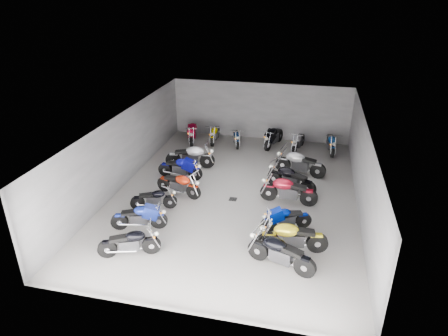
{
  "coord_description": "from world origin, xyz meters",
  "views": [
    {
      "loc": [
        2.88,
        -14.74,
        8.17
      ],
      "look_at": [
        -0.58,
        0.34,
        1.0
      ],
      "focal_mm": 32.0,
      "sensor_mm": 36.0,
      "label": 1
    }
  ],
  "objects": [
    {
      "name": "motorcycle_back_c",
      "position": [
        -1.08,
        5.58,
        0.46
      ],
      "size": [
        0.67,
        1.86,
        0.84
      ],
      "rotation": [
        0.0,
        0.0,
        3.43
      ],
      "color": "black",
      "rests_on": "ground"
    },
    {
      "name": "motorcycle_right_d",
      "position": [
        2.22,
        -0.28,
        0.56
      ],
      "size": [
        2.35,
        0.49,
        1.03
      ],
      "rotation": [
        0.0,
        0.0,
        1.51
      ],
      "color": "black",
      "rests_on": "ground"
    },
    {
      "name": "motorcycle_back_a",
      "position": [
        -3.57,
        5.54,
        0.57
      ],
      "size": [
        0.68,
        2.35,
        1.04
      ],
      "rotation": [
        0.0,
        0.0,
        3.35
      ],
      "color": "black",
      "rests_on": "ground"
    },
    {
      "name": "ground",
      "position": [
        0.0,
        0.0,
        0.0
      ],
      "size": [
        14.0,
        14.0,
        0.0
      ],
      "primitive_type": "plane",
      "color": "gray",
      "rests_on": "ground"
    },
    {
      "name": "motorcycle_back_b",
      "position": [
        -2.35,
        5.78,
        0.5
      ],
      "size": [
        0.43,
        2.08,
        0.91
      ],
      "rotation": [
        0.0,
        0.0,
        3.2
      ],
      "color": "black",
      "rests_on": "ground"
    },
    {
      "name": "wall_back",
      "position": [
        0.0,
        7.0,
        1.6
      ],
      "size": [
        10.0,
        0.1,
        3.2
      ],
      "primitive_type": "cube",
      "color": "gray",
      "rests_on": "ground"
    },
    {
      "name": "motorcycle_left_e",
      "position": [
        -2.75,
        0.92,
        0.51
      ],
      "size": [
        2.14,
        0.45,
        0.94
      ],
      "rotation": [
        0.0,
        0.0,
        -1.64
      ],
      "color": "black",
      "rests_on": "ground"
    },
    {
      "name": "motorcycle_back_e",
      "position": [
        2.3,
        5.59,
        0.49
      ],
      "size": [
        0.6,
        2.04,
        0.9
      ],
      "rotation": [
        0.0,
        0.0,
        2.93
      ],
      "color": "black",
      "rests_on": "ground"
    },
    {
      "name": "motorcycle_left_b",
      "position": [
        -2.86,
        -3.39,
        0.49
      ],
      "size": [
        2.01,
        0.69,
        0.9
      ],
      "rotation": [
        0.0,
        0.0,
        -1.29
      ],
      "color": "black",
      "rests_on": "ground"
    },
    {
      "name": "motorcycle_left_c",
      "position": [
        -2.89,
        -1.93,
        0.44
      ],
      "size": [
        1.8,
        0.66,
        0.81
      ],
      "rotation": [
        0.0,
        0.0,
        -1.27
      ],
      "color": "black",
      "rests_on": "ground"
    },
    {
      "name": "motorcycle_left_d",
      "position": [
        -2.29,
        -0.64,
        0.51
      ],
      "size": [
        2.1,
        0.72,
        0.94
      ],
      "rotation": [
        0.0,
        0.0,
        -1.85
      ],
      "color": "black",
      "rests_on": "ground"
    },
    {
      "name": "motorcycle_right_a",
      "position": [
        2.32,
        -4.45,
        0.55
      ],
      "size": [
        2.22,
        0.89,
        1.01
      ],
      "rotation": [
        0.0,
        0.0,
        1.24
      ],
      "color": "black",
      "rests_on": "ground"
    },
    {
      "name": "motorcycle_back_f",
      "position": [
        4.0,
        5.68,
        0.52
      ],
      "size": [
        0.48,
        2.17,
        0.95
      ],
      "rotation": [
        0.0,
        0.0,
        3.24
      ],
      "color": "black",
      "rests_on": "ground"
    },
    {
      "name": "motorcycle_right_f",
      "position": [
        2.54,
        2.51,
        0.58
      ],
      "size": [
        2.38,
        0.69,
        1.06
      ],
      "rotation": [
        0.0,
        0.0,
        1.36
      ],
      "color": "black",
      "rests_on": "ground"
    },
    {
      "name": "wall_left",
      "position": [
        -5.0,
        0.0,
        1.6
      ],
      "size": [
        0.1,
        14.0,
        3.2
      ],
      "primitive_type": "cube",
      "color": "gray",
      "rests_on": "ground"
    },
    {
      "name": "motorcycle_back_d",
      "position": [
        0.95,
        5.84,
        0.55
      ],
      "size": [
        0.79,
        2.26,
        1.01
      ],
      "rotation": [
        0.0,
        0.0,
        2.86
      ],
      "color": "black",
      "rests_on": "ground"
    },
    {
      "name": "motorcycle_left_a",
      "position": [
        -2.52,
        -4.92,
        0.49
      ],
      "size": [
        1.96,
        0.86,
        0.9
      ],
      "rotation": [
        0.0,
        0.0,
        -1.2
      ],
      "color": "black",
      "rests_on": "ground"
    },
    {
      "name": "wall_right",
      "position": [
        5.0,
        0.0,
        1.6
      ],
      "size": [
        0.1,
        14.0,
        3.2
      ],
      "primitive_type": "cube",
      "color": "gray",
      "rests_on": "ground"
    },
    {
      "name": "drain_grate",
      "position": [
        0.0,
        -0.5,
        0.01
      ],
      "size": [
        0.32,
        0.32,
        0.01
      ],
      "primitive_type": "cube",
      "color": "black",
      "rests_on": "ground"
    },
    {
      "name": "motorcycle_left_f",
      "position": [
        -2.65,
        2.17,
        0.58
      ],
      "size": [
        2.4,
        0.58,
        1.06
      ],
      "rotation": [
        0.0,
        0.0,
        -1.43
      ],
      "color": "black",
      "rests_on": "ground"
    },
    {
      "name": "motorcycle_right_c",
      "position": [
        2.31,
        -2.26,
        0.46
      ],
      "size": [
        1.8,
        0.91,
        0.84
      ],
      "rotation": [
        0.0,
        0.0,
        2.0
      ],
      "color": "black",
      "rests_on": "ground"
    },
    {
      "name": "motorcycle_right_b",
      "position": [
        2.62,
        -3.52,
        0.56
      ],
      "size": [
        2.31,
        0.59,
        1.02
      ],
      "rotation": [
        0.0,
        0.0,
        1.74
      ],
      "color": "black",
      "rests_on": "ground"
    },
    {
      "name": "ceiling",
      "position": [
        0.0,
        0.0,
        3.22
      ],
      "size": [
        10.0,
        14.0,
        0.04
      ],
      "primitive_type": "cube",
      "color": "black",
      "rests_on": "wall_back"
    },
    {
      "name": "motorcycle_right_e",
      "position": [
        2.24,
        0.83,
        0.56
      ],
      "size": [
        2.18,
        1.08,
        1.02
      ],
      "rotation": [
        0.0,
        0.0,
        1.15
      ],
      "color": "black",
      "rests_on": "ground"
    }
  ]
}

